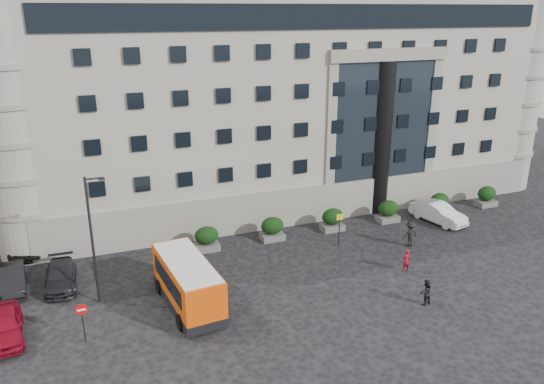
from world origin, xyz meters
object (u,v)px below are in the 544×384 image
(parked_car_d, at_px, (31,243))
(hedge_d, at_px, (388,211))
(pedestrian_a, at_px, (406,260))
(minibus, at_px, (187,281))
(street_lamp, at_px, (93,236))
(hedge_a, at_px, (207,238))
(parked_car_a, at_px, (4,326))
(bus_stop_sign, at_px, (339,224))
(hedge_b, at_px, (272,228))
(hedge_f, at_px, (487,196))
(pedestrian_c, at_px, (410,234))
(hedge_c, at_px, (333,219))
(pedestrian_b, at_px, (425,292))
(no_entry_sign, at_px, (82,315))
(red_truck, at_px, (84,202))
(parked_car_c, at_px, (61,276))
(parked_car_b, at_px, (12,279))
(white_taxi, at_px, (438,213))
(hedge_e, at_px, (439,203))

(parked_car_d, bearing_deg, hedge_d, 0.70)
(hedge_d, height_order, pedestrian_a, hedge_d)
(parked_car_d, bearing_deg, minibus, -42.06)
(street_lamp, bearing_deg, hedge_a, 31.16)
(street_lamp, bearing_deg, parked_car_a, -157.11)
(bus_stop_sign, bearing_deg, pedestrian_a, -66.66)
(hedge_a, xyz_separation_m, hedge_b, (5.20, 0.00, 0.00))
(hedge_a, height_order, hedge_f, same)
(pedestrian_c, bearing_deg, parked_car_d, -21.84)
(hedge_b, xyz_separation_m, minibus, (-8.19, -7.16, 0.68))
(hedge_c, height_order, pedestrian_b, hedge_c)
(no_entry_sign, relative_size, pedestrian_b, 1.42)
(red_truck, bearing_deg, parked_car_c, -109.59)
(hedge_a, bearing_deg, pedestrian_c, -18.29)
(minibus, bearing_deg, parked_car_b, 143.99)
(hedge_a, distance_m, minibus, 7.79)
(bus_stop_sign, relative_size, parked_car_a, 0.55)
(pedestrian_b, bearing_deg, hedge_f, -148.63)
(no_entry_sign, bearing_deg, hedge_d, 19.76)
(street_lamp, relative_size, parked_car_b, 1.82)
(parked_car_d, bearing_deg, bus_stop_sign, -8.69)
(hedge_f, height_order, street_lamp, street_lamp)
(hedge_f, bearing_deg, parked_car_a, -169.91)
(bus_stop_sign, xyz_separation_m, parked_car_b, (-22.50, 1.57, -1.01))
(hedge_c, bearing_deg, red_truck, 150.27)
(red_truck, xyz_separation_m, pedestrian_c, (22.51, -15.32, -0.31))
(red_truck, height_order, pedestrian_c, red_truck)
(minibus, distance_m, pedestrian_b, 14.30)
(bus_stop_sign, bearing_deg, white_taxi, 6.79)
(no_entry_sign, height_order, pedestrian_b, no_entry_sign)
(hedge_f, height_order, minibus, minibus)
(hedge_c, xyz_separation_m, white_taxi, (9.06, -1.61, -0.11))
(parked_car_a, bearing_deg, hedge_e, 7.09)
(hedge_d, height_order, hedge_f, same)
(hedge_d, bearing_deg, parked_car_a, -166.37)
(parked_car_b, height_order, pedestrian_c, pedestrian_c)
(hedge_b, xyz_separation_m, parked_car_d, (-17.28, 4.35, -0.20))
(hedge_e, xyz_separation_m, parked_car_a, (-33.80, -6.94, -0.15))
(pedestrian_b, bearing_deg, parked_car_a, -19.24)
(hedge_c, height_order, minibus, minibus)
(hedge_f, bearing_deg, hedge_e, 180.00)
(hedge_c, height_order, parked_car_d, hedge_c)
(parked_car_c, relative_size, pedestrian_c, 2.41)
(hedge_c, bearing_deg, parked_car_b, -176.99)
(hedge_e, distance_m, parked_car_a, 34.50)
(hedge_f, bearing_deg, pedestrian_b, -142.05)
(hedge_d, xyz_separation_m, street_lamp, (-23.54, -4.80, 3.44))
(bus_stop_sign, bearing_deg, hedge_f, 9.63)
(street_lamp, relative_size, parked_car_a, 1.75)
(hedge_e, bearing_deg, bus_stop_sign, -166.08)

